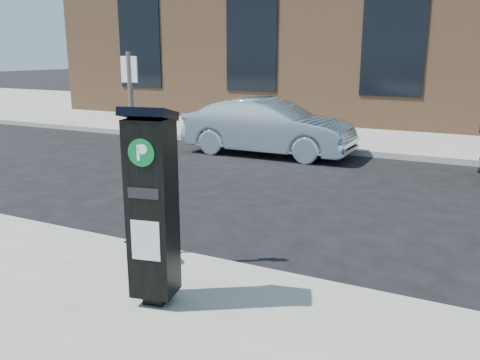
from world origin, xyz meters
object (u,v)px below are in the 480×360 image
Objects in this scene: bike_rack at (143,237)px; car_silver at (268,127)px; sign_pole at (134,159)px; parking_kiosk at (152,206)px.

bike_rack is 0.13× the size of car_silver.
sign_pole is 0.97m from bike_rack.
parking_kiosk is at bearing -46.09° from sign_pole.
sign_pole is 0.56× the size of car_silver.
parking_kiosk is 8.67m from car_silver.
bike_rack is at bearing -168.67° from car_silver.
sign_pole is at bearing 168.36° from bike_rack.
sign_pole reaches higher than car_silver.
sign_pole is (-0.95, 0.93, 0.21)m from parking_kiosk.
parking_kiosk is at bearing -164.74° from car_silver.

